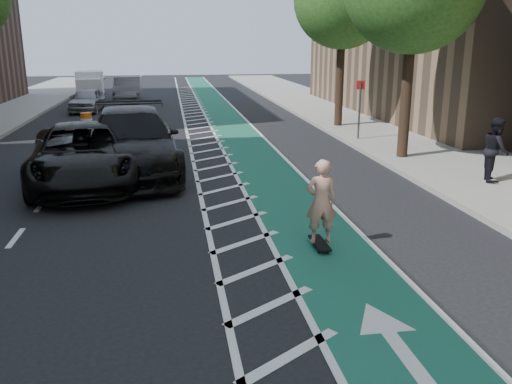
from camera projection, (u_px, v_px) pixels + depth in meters
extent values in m
plane|color=black|center=(172.00, 276.00, 9.48)|extent=(120.00, 120.00, 0.00)
cube|color=#1B5F40|center=(254.00, 156.00, 19.45)|extent=(2.00, 90.00, 0.01)
cube|color=silver|center=(212.00, 157.00, 19.22)|extent=(1.40, 90.00, 0.01)
cube|color=gray|center=(424.00, 148.00, 20.41)|extent=(5.00, 90.00, 0.15)
cube|color=gray|center=(362.00, 150.00, 20.04)|extent=(0.12, 90.00, 0.16)
cylinder|color=#382619|center=(411.00, 97.00, 17.69)|extent=(0.36, 0.36, 4.40)
cylinder|color=#382619|center=(338.00, 81.00, 25.31)|extent=(0.36, 0.36, 4.40)
cylinder|color=#4C4C4C|center=(359.00, 113.00, 21.72)|extent=(0.08, 0.08, 2.40)
cube|color=red|center=(361.00, 85.00, 21.43)|extent=(0.35, 0.02, 0.35)
cube|color=black|center=(320.00, 243.00, 10.74)|extent=(0.25, 0.89, 0.03)
cylinder|color=black|center=(311.00, 241.00, 11.02)|extent=(0.03, 0.07, 0.07)
cylinder|color=black|center=(320.00, 241.00, 11.05)|extent=(0.03, 0.07, 0.07)
cylinder|color=black|center=(319.00, 252.00, 10.46)|extent=(0.03, 0.07, 0.07)
cylinder|color=black|center=(328.00, 251.00, 10.49)|extent=(0.03, 0.07, 0.07)
imported|color=tan|center=(321.00, 201.00, 10.51)|extent=(0.61, 0.40, 1.68)
imported|color=black|center=(83.00, 155.00, 15.35)|extent=(3.65, 6.51, 1.72)
imported|color=black|center=(132.00, 142.00, 16.58)|extent=(3.27, 7.02, 1.98)
imported|color=#969499|center=(87.00, 100.00, 31.53)|extent=(1.90, 4.11, 1.36)
imported|color=#57585C|center=(128.00, 89.00, 36.98)|extent=(1.85, 4.98, 1.63)
imported|color=black|center=(496.00, 150.00, 15.11)|extent=(0.95, 1.06, 1.79)
cube|color=white|center=(90.00, 83.00, 41.72)|extent=(2.20, 3.00, 1.78)
cube|color=white|center=(89.00, 88.00, 39.78)|extent=(1.90, 1.57, 1.33)
cylinder|color=black|center=(78.00, 94.00, 39.36)|extent=(0.28, 0.64, 0.62)
cylinder|color=black|center=(101.00, 93.00, 39.73)|extent=(0.28, 0.64, 0.62)
cylinder|color=black|center=(81.00, 90.00, 42.35)|extent=(0.28, 0.64, 0.62)
cylinder|color=black|center=(102.00, 90.00, 42.72)|extent=(0.28, 0.64, 0.62)
cylinder|color=#FF4D0D|center=(55.00, 182.00, 14.18)|extent=(0.48, 0.48, 0.83)
cylinder|color=silver|center=(55.00, 187.00, 14.21)|extent=(0.49, 0.49, 0.11)
cylinder|color=silver|center=(54.00, 177.00, 14.14)|extent=(0.49, 0.49, 0.11)
cylinder|color=black|center=(56.00, 196.00, 14.28)|extent=(0.61, 0.61, 0.04)
cylinder|color=#E8500C|center=(74.00, 137.00, 20.74)|extent=(0.48, 0.48, 0.84)
cylinder|color=silver|center=(74.00, 141.00, 20.78)|extent=(0.49, 0.49, 0.11)
cylinder|color=silver|center=(74.00, 134.00, 20.71)|extent=(0.49, 0.49, 0.11)
cylinder|color=black|center=(75.00, 148.00, 20.85)|extent=(0.61, 0.61, 0.04)
cylinder|color=#DC590B|center=(87.00, 122.00, 24.53)|extent=(0.50, 0.50, 0.86)
cylinder|color=silver|center=(87.00, 125.00, 24.57)|extent=(0.51, 0.51, 0.11)
cylinder|color=silver|center=(86.00, 119.00, 24.50)|extent=(0.51, 0.51, 0.11)
cylinder|color=black|center=(87.00, 131.00, 24.64)|extent=(0.63, 0.63, 0.04)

